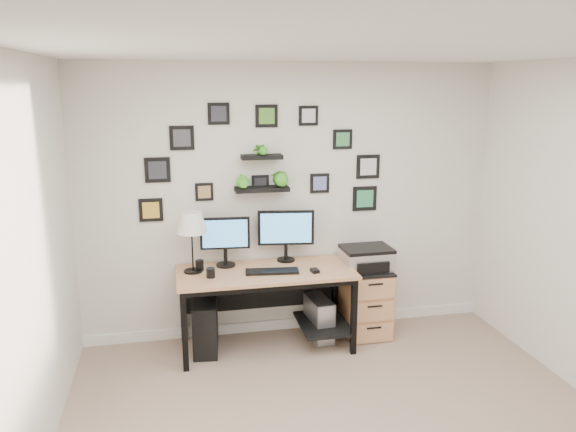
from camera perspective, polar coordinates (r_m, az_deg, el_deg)
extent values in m
plane|color=white|center=(3.34, 8.02, 16.54)|extent=(4.00, 4.00, 0.00)
plane|color=silver|center=(5.38, 0.36, 1.48)|extent=(4.00, 0.00, 4.00)
plane|color=silver|center=(3.44, -26.20, -6.83)|extent=(0.00, 4.00, 4.00)
cube|color=white|center=(5.75, 0.37, -10.82)|extent=(4.00, 0.03, 0.10)
cube|color=tan|center=(5.12, -2.29, -5.71)|extent=(1.60, 0.70, 0.03)
cube|color=black|center=(5.13, -2.28, -6.14)|extent=(1.54, 0.64, 0.05)
cube|color=black|center=(5.52, -2.84, -7.31)|extent=(1.44, 0.02, 0.41)
cube|color=black|center=(5.44, 3.60, -10.85)|extent=(0.45, 0.63, 0.03)
cube|color=black|center=(4.92, -10.46, -11.47)|extent=(0.05, 0.05, 0.72)
cube|color=black|center=(5.47, -10.66, -8.86)|extent=(0.05, 0.05, 0.72)
cube|color=black|center=(5.16, 6.70, -10.13)|extent=(0.05, 0.05, 0.72)
cube|color=black|center=(5.68, 4.77, -7.79)|extent=(0.05, 0.05, 0.72)
cylinder|color=black|center=(5.26, -6.34, -4.96)|extent=(0.19, 0.19, 0.02)
cylinder|color=black|center=(5.24, -6.36, -4.14)|extent=(0.04, 0.04, 0.16)
cube|color=black|center=(5.17, -6.42, -1.75)|extent=(0.46, 0.07, 0.30)
cube|color=#3F8CCC|center=(5.15, -6.42, -1.80)|extent=(0.41, 0.04, 0.26)
cylinder|color=black|center=(5.38, -0.21, -4.47)|extent=(0.19, 0.19, 0.02)
cylinder|color=black|center=(5.36, -0.21, -3.69)|extent=(0.04, 0.04, 0.15)
cube|color=black|center=(5.29, -0.21, -1.20)|extent=(0.53, 0.10, 0.33)
cube|color=#3F8CCC|center=(5.27, -0.20, -1.25)|extent=(0.47, 0.07, 0.29)
cube|color=black|center=(5.05, -1.62, -5.65)|extent=(0.49, 0.20, 0.02)
cube|color=black|center=(5.07, 2.73, -5.56)|extent=(0.07, 0.10, 0.03)
cylinder|color=black|center=(5.14, -9.60, -5.53)|extent=(0.17, 0.17, 0.02)
cylinder|color=black|center=(5.07, -9.71, -2.82)|extent=(0.01, 0.01, 0.50)
cone|color=white|center=(5.02, -9.80, -0.64)|extent=(0.27, 0.27, 0.19)
cylinder|color=black|center=(4.96, -7.86, -5.74)|extent=(0.08, 0.08, 0.09)
cylinder|color=black|center=(5.16, -8.96, -4.97)|extent=(0.07, 0.07, 0.09)
cube|color=black|center=(5.30, -8.38, -10.92)|extent=(0.26, 0.50, 0.48)
cube|color=gray|center=(5.49, 3.16, -10.34)|extent=(0.22, 0.42, 0.41)
cube|color=silver|center=(5.31, 3.94, -11.17)|extent=(0.16, 0.02, 0.38)
cube|color=tan|center=(5.59, 7.81, -8.62)|extent=(0.42, 0.50, 0.65)
cube|color=black|center=(5.48, 7.92, -5.37)|extent=(0.43, 0.51, 0.02)
cube|color=tan|center=(5.46, 8.66, -11.71)|extent=(0.39, 0.02, 0.18)
cylinder|color=black|center=(5.42, 8.74, -11.18)|extent=(0.14, 0.02, 0.02)
cube|color=tan|center=(5.37, 8.75, -9.61)|extent=(0.39, 0.02, 0.18)
cylinder|color=black|center=(5.34, 8.82, -9.07)|extent=(0.14, 0.02, 0.02)
cube|color=tan|center=(5.29, 8.83, -7.45)|extent=(0.39, 0.02, 0.18)
cylinder|color=black|center=(5.26, 8.91, -6.88)|extent=(0.14, 0.02, 0.02)
cube|color=silver|center=(5.44, 7.96, -4.38)|extent=(0.47, 0.37, 0.18)
cube|color=black|center=(5.41, 7.99, -3.31)|extent=(0.47, 0.37, 0.03)
cube|color=black|center=(5.28, 8.68, -5.25)|extent=(0.32, 0.03, 0.11)
cube|color=black|center=(5.21, -2.66, 2.76)|extent=(0.50, 0.18, 0.04)
cube|color=black|center=(5.15, -2.68, 6.02)|extent=(0.38, 0.15, 0.04)
imported|color=green|center=(5.15, -4.55, 4.37)|extent=(0.15, 0.12, 0.27)
imported|color=green|center=(5.21, -0.83, 4.51)|extent=(0.15, 0.15, 0.27)
imported|color=green|center=(5.13, -2.70, 7.65)|extent=(0.13, 0.09, 0.25)
cube|color=black|center=(5.19, -13.12, 4.57)|extent=(0.23, 0.02, 0.23)
cube|color=#2B2C34|center=(5.18, -13.12, 4.56)|extent=(0.16, 0.00, 0.16)
cube|color=black|center=(5.15, -10.74, 7.80)|extent=(0.22, 0.02, 0.22)
cube|color=#3D3D43|center=(5.14, -10.73, 7.79)|extent=(0.15, 0.00, 0.15)
cube|color=black|center=(5.15, -7.06, 10.28)|extent=(0.20, 0.02, 0.20)
cube|color=#2A2A33|center=(5.14, -7.05, 10.27)|extent=(0.14, 0.00, 0.14)
cube|color=black|center=(5.40, 3.23, 3.35)|extent=(0.19, 0.02, 0.19)
cube|color=#636EAE|center=(5.39, 3.26, 3.33)|extent=(0.13, 0.00, 0.13)
cube|color=black|center=(5.56, 7.79, 1.77)|extent=(0.24, 0.02, 0.24)
cube|color=#34915C|center=(5.55, 7.83, 1.75)|extent=(0.17, 0.00, 0.17)
cube|color=black|center=(5.29, 2.09, 10.15)|extent=(0.18, 0.02, 0.18)
cube|color=#BDBBC1|center=(5.28, 2.12, 10.15)|extent=(0.13, 0.00, 0.13)
cube|color=black|center=(5.52, 8.13, 4.99)|extent=(0.23, 0.02, 0.23)
cube|color=silver|center=(5.51, 8.17, 4.97)|extent=(0.16, 0.00, 0.16)
cube|color=black|center=(5.23, -8.50, 2.45)|extent=(0.16, 0.02, 0.16)
cube|color=#9E7849|center=(5.22, -8.50, 2.42)|extent=(0.12, 0.00, 0.12)
cube|color=black|center=(5.27, -2.83, 3.29)|extent=(0.16, 0.02, 0.16)
cube|color=black|center=(5.26, -2.81, 3.27)|extent=(0.11, 0.00, 0.11)
cube|color=black|center=(5.21, -2.19, 10.12)|extent=(0.21, 0.02, 0.21)
cube|color=#49822B|center=(5.20, -2.17, 10.12)|extent=(0.14, 0.00, 0.14)
cube|color=black|center=(5.40, 5.56, 7.76)|extent=(0.19, 0.02, 0.19)
cube|color=#3B8249|center=(5.39, 5.60, 7.75)|extent=(0.13, 0.00, 0.13)
cube|color=black|center=(5.25, -13.75, 0.60)|extent=(0.21, 0.02, 0.21)
cube|color=gold|center=(5.24, -13.75, 0.57)|extent=(0.15, 0.00, 0.15)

